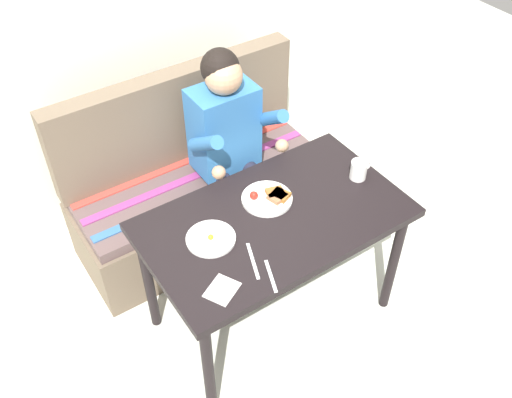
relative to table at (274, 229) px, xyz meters
The scene contains 10 objects.
ground_plane 0.65m from the table, ahead, with size 8.00×8.00×0.00m, color beige.
table is the anchor object (origin of this frame).
couch 0.83m from the table, 90.00° to the left, with size 1.44×0.56×1.00m.
person 0.61m from the table, 76.80° to the left, with size 0.45×0.61×1.21m.
plate_breakfast 0.15m from the table, 67.15° to the left, with size 0.24×0.24×0.05m.
plate_eggs 0.33m from the table, behind, with size 0.22×0.22×0.04m.
coffee_mug 0.51m from the table, ahead, with size 0.12×0.08×0.09m.
napkin 0.48m from the table, 151.50° to the right, with size 0.13×0.11×0.01m, color silver.
fork 0.36m from the table, 127.66° to the right, with size 0.01×0.17×0.01m, color silver.
knife 0.29m from the table, 143.81° to the right, with size 0.01×0.20×0.01m, color silver.
Camera 1 is at (-1.08, -1.47, 2.55)m, focal length 40.21 mm.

